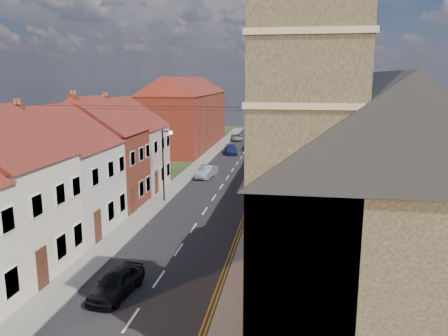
{
  "coord_description": "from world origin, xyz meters",
  "views": [
    {
      "loc": [
        6.65,
        -14.28,
        10.25
      ],
      "look_at": [
        1.51,
        18.12,
        3.5
      ],
      "focal_mm": 35.0,
      "sensor_mm": 36.0,
      "label": 1
    }
  ],
  "objects_px": {
    "car_mid": "(206,172)",
    "pedestrian_right": "(254,260)",
    "car_far": "(231,150)",
    "church": "(359,190)",
    "car_near": "(117,282)",
    "lamppost": "(164,161)",
    "pedestrian_right_b": "(263,213)",
    "car_distant": "(237,137)"
  },
  "relations": [
    {
      "from": "car_mid",
      "to": "pedestrian_right",
      "type": "bearing_deg",
      "value": -63.15
    },
    {
      "from": "car_mid",
      "to": "car_far",
      "type": "height_order",
      "value": "car_mid"
    },
    {
      "from": "church",
      "to": "car_near",
      "type": "height_order",
      "value": "church"
    },
    {
      "from": "lamppost",
      "to": "pedestrian_right",
      "type": "height_order",
      "value": "lamppost"
    },
    {
      "from": "pedestrian_right",
      "to": "pedestrian_right_b",
      "type": "xyz_separation_m",
      "value": [
        -0.11,
        8.2,
        0.03
      ]
    },
    {
      "from": "church",
      "to": "car_far",
      "type": "bearing_deg",
      "value": 105.06
    },
    {
      "from": "lamppost",
      "to": "car_mid",
      "type": "bearing_deg",
      "value": 80.47
    },
    {
      "from": "car_near",
      "to": "pedestrian_right_b",
      "type": "bearing_deg",
      "value": 67.12
    },
    {
      "from": "car_distant",
      "to": "pedestrian_right_b",
      "type": "distance_m",
      "value": 43.23
    },
    {
      "from": "car_near",
      "to": "car_distant",
      "type": "bearing_deg",
      "value": 97.59
    },
    {
      "from": "car_mid",
      "to": "pedestrian_right_b",
      "type": "distance_m",
      "value": 16.03
    },
    {
      "from": "church",
      "to": "car_mid",
      "type": "xyz_separation_m",
      "value": [
        -11.55,
        26.36,
        -5.24
      ]
    },
    {
      "from": "lamppost",
      "to": "pedestrian_right",
      "type": "relative_size",
      "value": 3.71
    },
    {
      "from": "church",
      "to": "car_distant",
      "type": "height_order",
      "value": "church"
    },
    {
      "from": "car_far",
      "to": "car_near",
      "type": "bearing_deg",
      "value": -101.48
    },
    {
      "from": "pedestrian_right",
      "to": "pedestrian_right_b",
      "type": "distance_m",
      "value": 8.2
    },
    {
      "from": "pedestrian_right_b",
      "to": "car_mid",
      "type": "bearing_deg",
      "value": -64.98
    },
    {
      "from": "lamppost",
      "to": "car_mid",
      "type": "height_order",
      "value": "lamppost"
    },
    {
      "from": "church",
      "to": "pedestrian_right_b",
      "type": "bearing_deg",
      "value": 111.12
    },
    {
      "from": "lamppost",
      "to": "car_far",
      "type": "distance_m",
      "value": 24.69
    },
    {
      "from": "car_mid",
      "to": "lamppost",
      "type": "bearing_deg",
      "value": -89.98
    },
    {
      "from": "church",
      "to": "car_mid",
      "type": "distance_m",
      "value": 29.25
    },
    {
      "from": "car_near",
      "to": "car_mid",
      "type": "distance_m",
      "value": 25.6
    },
    {
      "from": "car_near",
      "to": "pedestrian_right_b",
      "type": "xyz_separation_m",
      "value": [
        6.26,
        11.14,
        0.32
      ]
    },
    {
      "from": "lamppost",
      "to": "car_distant",
      "type": "xyz_separation_m",
      "value": [
        1.23,
        37.84,
        -2.99
      ]
    },
    {
      "from": "car_near",
      "to": "car_distant",
      "type": "relative_size",
      "value": 0.94
    },
    {
      "from": "car_near",
      "to": "church",
      "type": "bearing_deg",
      "value": 2.37
    },
    {
      "from": "pedestrian_right",
      "to": "car_near",
      "type": "bearing_deg",
      "value": 18.52
    },
    {
      "from": "church",
      "to": "pedestrian_right",
      "type": "bearing_deg",
      "value": 140.39
    },
    {
      "from": "car_distant",
      "to": "pedestrian_right",
      "type": "bearing_deg",
      "value": -92.86
    },
    {
      "from": "car_near",
      "to": "pedestrian_right",
      "type": "distance_m",
      "value": 7.02
    },
    {
      "from": "church",
      "to": "pedestrian_right_b",
      "type": "height_order",
      "value": "church"
    },
    {
      "from": "pedestrian_right",
      "to": "pedestrian_right_b",
      "type": "bearing_deg",
      "value": -95.52
    },
    {
      "from": "car_near",
      "to": "pedestrian_right_b",
      "type": "distance_m",
      "value": 12.78
    },
    {
      "from": "car_near",
      "to": "car_far",
      "type": "xyz_separation_m",
      "value": [
        -0.2,
        40.33,
        -0.05
      ]
    },
    {
      "from": "lamppost",
      "to": "pedestrian_right",
      "type": "distance_m",
      "value": 15.81
    },
    {
      "from": "car_far",
      "to": "pedestrian_right_b",
      "type": "distance_m",
      "value": 29.9
    },
    {
      "from": "car_near",
      "to": "car_far",
      "type": "relative_size",
      "value": 0.93
    },
    {
      "from": "car_distant",
      "to": "pedestrian_right_b",
      "type": "relative_size",
      "value": 2.37
    },
    {
      "from": "church",
      "to": "lamppost",
      "type": "height_order",
      "value": "church"
    },
    {
      "from": "car_mid",
      "to": "pedestrian_right_b",
      "type": "xyz_separation_m",
      "value": [
        6.94,
        -14.45,
        0.32
      ]
    },
    {
      "from": "car_mid",
      "to": "car_distant",
      "type": "distance_m",
      "value": 28.16
    }
  ]
}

